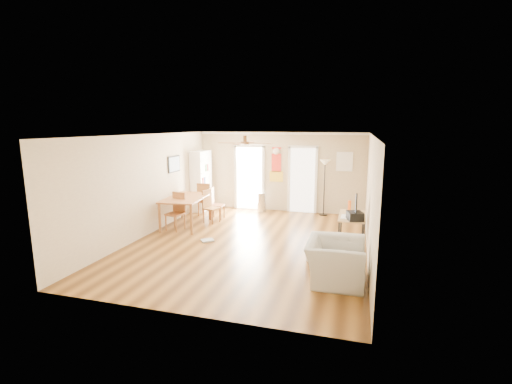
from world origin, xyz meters
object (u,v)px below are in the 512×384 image
(dining_chair_right_b, at_px, (212,207))
(printer, at_px, (355,216))
(dining_chair_near, at_px, (175,212))
(armchair, at_px, (335,261))
(torchiere_lamp, at_px, (324,188))
(computer_desk, at_px, (352,229))
(wastebasket_a, at_px, (313,253))
(bookshelf, at_px, (201,181))
(dining_table, at_px, (186,211))
(dining_chair_right_a, at_px, (217,204))
(dining_chair_far, at_px, (206,199))
(trash_can, at_px, (262,202))

(dining_chair_right_b, height_order, printer, dining_chair_right_b)
(dining_chair_near, xyz_separation_m, armchair, (4.41, -2.14, -0.12))
(printer, xyz_separation_m, armchair, (-0.30, -1.94, -0.39))
(torchiere_lamp, distance_m, computer_desk, 2.73)
(torchiere_lamp, relative_size, armchair, 1.50)
(wastebasket_a, bearing_deg, bookshelf, 139.48)
(dining_chair_right_b, distance_m, computer_desk, 4.06)
(dining_chair_near, bearing_deg, dining_table, 87.35)
(bookshelf, height_order, dining_chair_right_b, bookshelf)
(computer_desk, xyz_separation_m, printer, (0.06, -0.44, 0.43))
(dining_chair_right_b, xyz_separation_m, torchiere_lamp, (3.08, 1.77, 0.41))
(dining_chair_right_a, xyz_separation_m, armchair, (3.75, -3.54, -0.09))
(dining_chair_right_b, relative_size, torchiere_lamp, 0.54)
(dining_chair_far, distance_m, torchiere_lamp, 3.75)
(dining_table, distance_m, torchiere_lamp, 4.32)
(dining_chair_far, bearing_deg, wastebasket_a, 137.66)
(dining_chair_far, relative_size, computer_desk, 0.83)
(printer, bearing_deg, dining_chair_near, 161.10)
(dining_chair_far, xyz_separation_m, trash_can, (1.58, 0.91, -0.20))
(dining_chair_near, xyz_separation_m, torchiere_lamp, (3.73, 2.75, 0.38))
(trash_can, distance_m, torchiere_lamp, 2.09)
(dining_chair_near, bearing_deg, computer_desk, 14.06)
(dining_chair_near, bearing_deg, wastebasket_a, -6.52)
(dining_table, distance_m, wastebasket_a, 4.14)
(wastebasket_a, relative_size, armchair, 0.27)
(bookshelf, height_order, dining_chair_right_a, bookshelf)
(dining_chair_near, height_order, wastebasket_a, dining_chair_near)
(dining_table, height_order, dining_chair_far, dining_chair_far)
(dining_chair_right_b, bearing_deg, wastebasket_a, -107.68)
(dining_chair_right_a, height_order, armchair, dining_chair_right_a)
(torchiere_lamp, distance_m, printer, 3.11)
(dining_chair_right_a, distance_m, computer_desk, 4.15)
(bookshelf, xyz_separation_m, trash_can, (2.00, 0.34, -0.67))
(dining_chair_near, height_order, printer, dining_chair_near)
(bookshelf, height_order, torchiere_lamp, bookshelf)
(bookshelf, relative_size, dining_table, 1.19)
(torchiere_lamp, bearing_deg, trash_can, -177.36)
(dining_chair_near, relative_size, wastebasket_a, 3.15)
(dining_table, xyz_separation_m, wastebasket_a, (3.78, -1.68, -0.26))
(dining_table, xyz_separation_m, computer_desk, (4.54, -0.20, -0.08))
(dining_chair_near, xyz_separation_m, computer_desk, (4.65, 0.24, -0.17))
(dining_chair_right_b, xyz_separation_m, dining_chair_near, (-0.66, -0.98, 0.03))
(trash_can, xyz_separation_m, armchair, (2.69, -4.80, 0.06))
(trash_can, xyz_separation_m, computer_desk, (2.92, -2.42, 0.02))
(torchiere_lamp, relative_size, wastebasket_a, 5.50)
(dining_table, height_order, armchair, dining_table)
(dining_table, distance_m, printer, 4.66)
(dining_chair_right_b, distance_m, trash_can, 2.00)
(torchiere_lamp, bearing_deg, printer, -71.72)
(torchiere_lamp, bearing_deg, bookshelf, -173.86)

